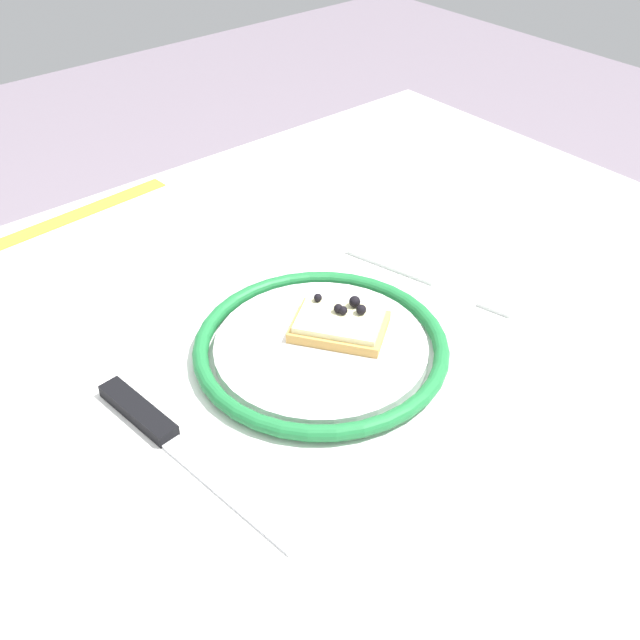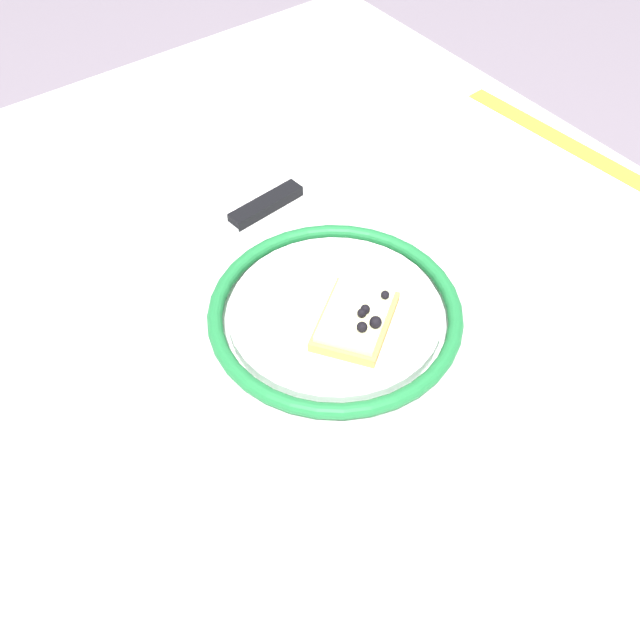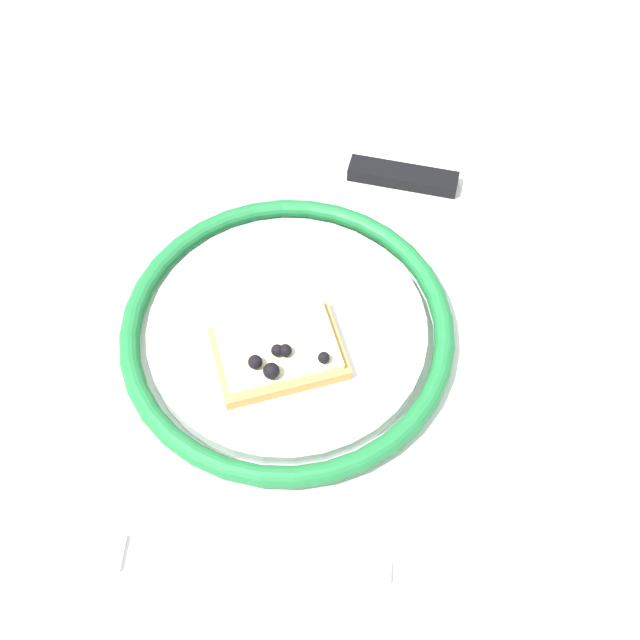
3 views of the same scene
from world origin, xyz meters
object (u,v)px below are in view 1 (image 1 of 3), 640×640
plate (321,347)px  fork (429,280)px  dining_table (334,430)px  measuring_tape (69,218)px  pizza_slice_near (340,324)px  knife (161,431)px

plate → fork: 0.17m
dining_table → measuring_tape: measuring_tape is taller
dining_table → plate: plate is taller
fork → dining_table: bearing=12.1°
dining_table → fork: (-0.16, -0.03, 0.09)m
measuring_tape → fork: bearing=118.2°
dining_table → pizza_slice_near: (-0.02, -0.02, 0.11)m
knife → measuring_tape: knife is taller
pizza_slice_near → measuring_tape: bearing=-76.0°
knife → measuring_tape: (-0.10, -0.39, -0.00)m
pizza_slice_near → plate: bearing=7.5°
knife → fork: 0.34m
dining_table → pizza_slice_near: pizza_slice_near is taller
plate → measuring_tape: (0.07, -0.39, -0.01)m
dining_table → fork: fork is taller
pizza_slice_near → knife: (0.20, -0.00, -0.02)m
plate → knife: bearing=-1.7°
fork → measuring_tape: bearing=-57.6°
measuring_tape → knife: bearing=71.4°
fork → measuring_tape: size_ratio=0.75×
pizza_slice_near → fork: pizza_slice_near is taller
pizza_slice_near → fork: bearing=-173.6°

